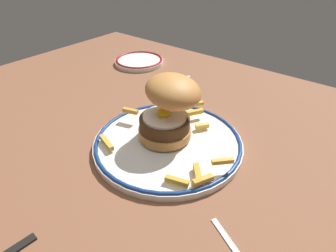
{
  "coord_description": "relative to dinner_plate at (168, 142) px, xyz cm",
  "views": [
    {
      "loc": [
        31.73,
        -29.71,
        34.16
      ],
      "look_at": [
        4.07,
        4.89,
        4.6
      ],
      "focal_mm": 30.55,
      "sensor_mm": 36.0,
      "label": 1
    }
  ],
  "objects": [
    {
      "name": "side_plate",
      "position": [
        -34.13,
        27.95,
        -0.0
      ],
      "size": [
        15.42,
        15.42,
        1.6
      ],
      "color": "white",
      "rests_on": "ground_plane"
    },
    {
      "name": "fries_pile",
      "position": [
        2.69,
        -0.64,
        1.66
      ],
      "size": [
        26.24,
        24.51,
        2.55
      ],
      "color": "#EAB84B",
      "rests_on": "dinner_plate"
    },
    {
      "name": "ground_plane",
      "position": [
        -4.07,
        -4.89,
        -2.84
      ],
      "size": [
        125.75,
        106.04,
        4.0
      ],
      "primitive_type": "cube",
      "color": "brown"
    },
    {
      "name": "fork",
      "position": [
        -16.55,
        22.1,
        -0.66
      ],
      "size": [
        3.09,
        14.46,
        0.36
      ],
      "color": "silver",
      "rests_on": "ground_plane"
    },
    {
      "name": "dinner_plate",
      "position": [
        0.0,
        0.0,
        0.0
      ],
      "size": [
        28.67,
        28.67,
        1.6
      ],
      "color": "white",
      "rests_on": "ground_plane"
    },
    {
      "name": "burger",
      "position": [
        -0.89,
        1.52,
        6.89
      ],
      "size": [
        13.01,
        13.17,
        12.59
      ],
      "color": "#B7783C",
      "rests_on": "dinner_plate"
    }
  ]
}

